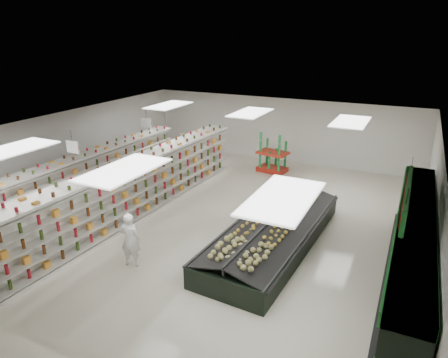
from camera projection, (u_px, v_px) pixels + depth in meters
The scene contains 15 objects.
floor at pixel (205, 221), 14.12m from camera, with size 16.00×16.00×0.00m, color beige.
ceiling at pixel (204, 133), 13.01m from camera, with size 14.00×16.00×0.02m, color white.
wall_back at pixel (280, 130), 20.31m from camera, with size 14.00×0.02×3.20m, color white.
wall_left at pixel (56, 153), 16.44m from camera, with size 0.02×16.00×3.20m, color white.
wall_right at pixel (434, 218), 10.69m from camera, with size 0.02×16.00×3.20m, color white.
produce_wall_case at pixel (410, 252), 9.74m from camera, with size 0.93×8.00×2.20m.
aisle_sign_near at pixel (73, 147), 13.04m from camera, with size 0.52×0.06×0.75m.
aisle_sign_far at pixel (146, 123), 16.41m from camera, with size 0.52×0.06×0.75m.
hortifruti_banner at pixel (407, 197), 9.37m from camera, with size 0.12×3.20×0.95m.
gondola_left at pixel (84, 181), 15.46m from camera, with size 1.10×10.93×1.89m.
gondola_center at pixel (136, 191), 14.17m from camera, with size 1.44×12.27×2.12m.
produce_island at pixel (273, 232), 12.41m from camera, with size 2.72×6.69×0.98m.
soda_endcap at pixel (273, 154), 18.82m from camera, with size 1.50×1.14×1.75m.
shopper_main at pixel (130, 240), 11.20m from camera, with size 0.59×0.39×1.62m, color white.
shopper_background at pixel (184, 150), 19.47m from camera, with size 0.84×0.52×1.73m, color tan.
Camera 1 is at (6.17, -11.15, 6.30)m, focal length 32.00 mm.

